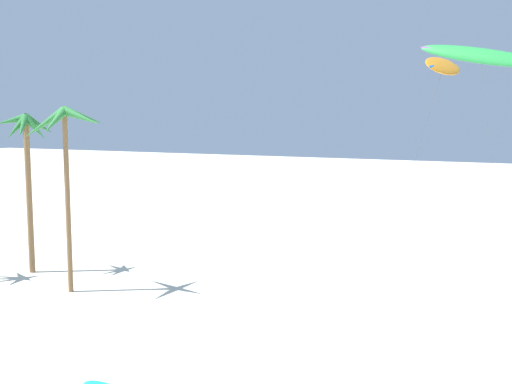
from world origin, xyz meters
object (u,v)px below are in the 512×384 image
object	(u,v)px
palm_tree_1	(26,143)
palm_tree_2	(65,135)
flying_kite_1	(443,66)
flying_kite_6	(481,56)

from	to	relation	value
palm_tree_1	palm_tree_2	xyz separation A→B (m)	(5.65, -2.52, 0.74)
palm_tree_1	flying_kite_1	distance (m)	26.73
palm_tree_1	flying_kite_6	xyz separation A→B (m)	(26.09, 18.79, 6.18)
palm_tree_1	flying_kite_6	world-z (taller)	flying_kite_6
palm_tree_2	flying_kite_1	bearing A→B (deg)	25.20
palm_tree_1	flying_kite_1	size ratio (longest dim) A/B	0.75
palm_tree_1	palm_tree_2	distance (m)	6.23
palm_tree_2	flying_kite_6	bearing A→B (deg)	46.20
palm_tree_2	flying_kite_1	distance (m)	22.20
palm_tree_2	flying_kite_1	xyz separation A→B (m)	(19.78, 9.31, 3.91)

